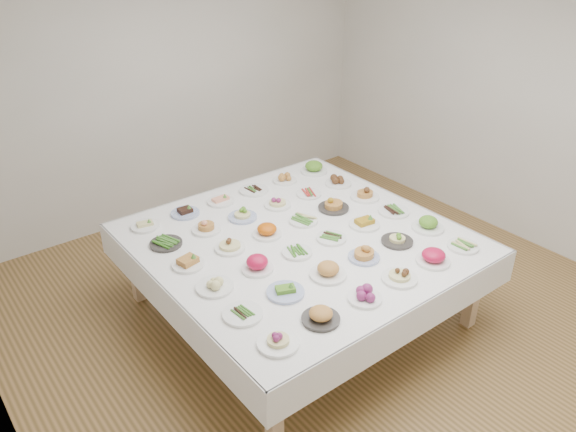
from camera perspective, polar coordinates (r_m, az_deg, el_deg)
room_envelope at (r=4.17m, az=4.01°, el=11.11°), size 5.02×5.02×2.81m
display_table at (r=4.59m, az=1.15°, el=-2.81°), size 2.42×2.42×0.75m
dish_0 at (r=3.47m, az=-1.01°, el=-12.18°), size 0.26×0.26×0.13m
dish_1 at (r=3.65m, az=3.37°, el=-9.73°), size 0.26×0.26×0.14m
dish_2 at (r=3.86m, az=7.84°, el=-7.80°), size 0.23×0.23×0.11m
dish_3 at (r=4.09m, az=11.32°, el=-5.53°), size 0.26×0.26×0.15m
dish_4 at (r=4.34m, az=14.59°, el=-3.77°), size 0.28×0.28×0.15m
dish_5 at (r=4.62m, az=17.36°, el=-2.84°), size 0.24×0.24×0.06m
dish_6 at (r=3.72m, az=-4.63°, el=-9.80°), size 0.26×0.26×0.05m
dish_7 at (r=3.89m, az=-0.26°, el=-7.47°), size 0.26×0.26×0.10m
dish_8 at (r=4.07m, az=4.11°, el=-5.30°), size 0.27×0.27×0.14m
dish_9 at (r=4.29m, az=7.76°, el=-3.54°), size 0.25×0.24×0.14m
dish_10 at (r=4.54m, az=11.07°, el=-2.06°), size 0.25×0.25×0.12m
dish_11 at (r=4.79m, az=14.06°, el=-0.63°), size 0.26×0.26×0.14m
dish_12 at (r=3.97m, az=-7.48°, el=-6.71°), size 0.26×0.26×0.11m
dish_13 at (r=4.13m, az=-3.14°, el=-4.79°), size 0.23×0.23×0.13m
dish_14 at (r=4.33m, az=0.92°, el=-3.64°), size 0.23×0.23×0.05m
dish_15 at (r=4.53m, az=4.42°, el=-2.15°), size 0.24×0.24×0.05m
dish_16 at (r=4.74m, az=7.79°, el=-0.45°), size 0.26×0.26×0.12m
dish_17 at (r=5.00m, az=10.70°, el=0.62°), size 0.28×0.27×0.06m
dish_18 at (r=4.24m, az=-10.13°, el=-4.50°), size 0.24×0.24×0.11m
dish_19 at (r=4.39m, az=-5.94°, el=-2.66°), size 0.24×0.24×0.14m
dish_20 at (r=4.56m, az=-2.15°, el=-1.35°), size 0.23×0.23×0.13m
dish_21 at (r=4.77m, az=1.57°, el=-0.34°), size 0.25×0.24×0.06m
dish_22 at (r=4.97m, az=4.67°, el=1.46°), size 0.28×0.27×0.16m
dish_23 at (r=5.20m, az=7.85°, el=2.56°), size 0.26×0.26×0.16m
dish_24 at (r=4.54m, az=-12.30°, el=-2.59°), size 0.28×0.26×0.06m
dish_25 at (r=4.67m, az=-8.32°, el=-0.89°), size 0.24×0.24×0.13m
dish_26 at (r=4.82m, az=-4.66°, el=0.37°), size 0.24×0.24×0.13m
dish_27 at (r=5.01m, az=-1.07°, el=1.60°), size 0.24×0.24×0.13m
dish_28 at (r=5.23m, az=2.12°, el=2.37°), size 0.24×0.23×0.06m
dish_29 at (r=5.44m, az=5.14°, el=3.66°), size 0.25×0.25×0.11m
dish_30 at (r=4.83m, az=-14.32°, el=-0.79°), size 0.24×0.24×0.09m
dish_31 at (r=4.96m, az=-10.42°, el=0.51°), size 0.25×0.25×0.09m
dish_32 at (r=5.12m, az=-6.87°, el=1.74°), size 0.24×0.24×0.10m
dish_33 at (r=5.31m, az=-3.49°, el=2.72°), size 0.27×0.27×0.05m
dish_34 at (r=5.49m, az=-0.33°, el=3.98°), size 0.23×0.23×0.11m
dish_35 at (r=5.69m, az=2.65°, el=5.22°), size 0.30×0.30×0.16m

